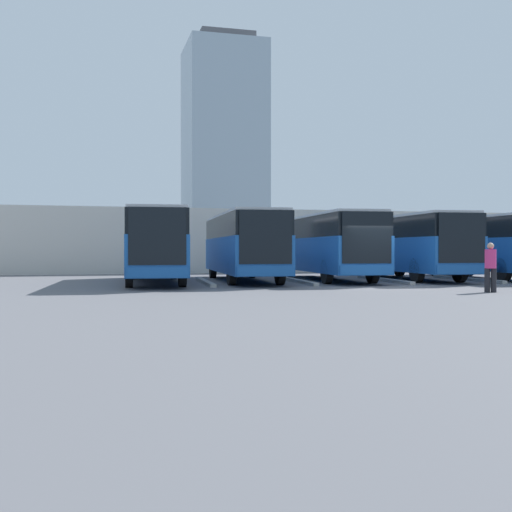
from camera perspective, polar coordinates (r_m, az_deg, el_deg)
name	(u,v)px	position (r m, az deg, el deg)	size (l,w,h in m)	color
ground_plane	(380,287)	(26.54, 11.00, -2.72)	(600.00, 600.00, 0.00)	#5B5B60
bus_0	(485,244)	(35.62, 19.66, 0.99)	(3.24, 11.44, 3.21)	#19519E
curb_divider_0	(466,279)	(33.07, 18.20, -1.95)	(0.24, 6.72, 0.15)	#9E9E99
bus_1	(407,244)	(33.65, 13.31, 1.03)	(3.24, 11.44, 3.21)	#19519E
curb_divider_1	(383,280)	(31.22, 11.25, -2.08)	(0.24, 6.72, 0.15)	#9E9E99
bus_2	(327,244)	(32.02, 6.35, 1.07)	(3.24, 11.44, 3.21)	#19519E
curb_divider_2	(297,281)	(29.76, 3.63, -2.20)	(0.24, 6.72, 0.15)	#9E9E99
bus_3	(243,244)	(30.78, -1.17, 1.09)	(3.24, 11.44, 3.21)	#19519E
curb_divider_3	(205,282)	(28.74, -4.56, -2.30)	(0.24, 6.72, 0.15)	#9E9E99
bus_4	(154,244)	(29.51, -9.06, 1.10)	(3.24, 11.44, 3.21)	#19519E
pedestrian	(490,266)	(24.21, 20.12, -0.81)	(0.52, 0.52, 1.77)	black
station_building	(251,241)	(46.78, -0.44, 1.30)	(42.01, 13.64, 4.14)	beige
office_tower	(224,148)	(173.25, -2.86, 9.53)	(20.26, 20.26, 57.96)	#93A8B7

